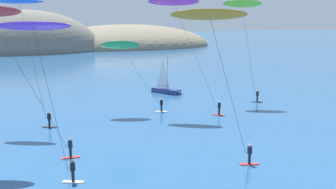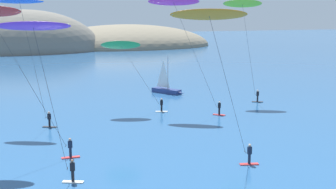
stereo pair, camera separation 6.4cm
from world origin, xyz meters
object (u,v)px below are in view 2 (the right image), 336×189
object	(u,v)px
sailboat_near	(168,89)
kitesurfer_magenta	(177,9)
kitesurfer_lime	(244,11)
kitesurfer_orange	(212,25)
kitesurfer_green	(124,50)
kitesurfer_purple	(37,42)
kitesurfer_blue	(22,14)

from	to	relation	value
sailboat_near	kitesurfer_magenta	bearing A→B (deg)	-110.77
kitesurfer_lime	kitesurfer_magenta	size ratio (longest dim) A/B	1.00
kitesurfer_orange	kitesurfer_lime	xyz separation A→B (m)	(16.97, 20.32, 1.39)
kitesurfer_green	kitesurfer_orange	world-z (taller)	kitesurfer_orange
kitesurfer_purple	kitesurfer_magenta	bearing A→B (deg)	41.44
kitesurfer_orange	kitesurfer_blue	bearing A→B (deg)	121.22
kitesurfer_blue	kitesurfer_orange	distance (m)	21.78
kitesurfer_purple	kitesurfer_blue	size ratio (longest dim) A/B	0.85
kitesurfer_purple	kitesurfer_blue	world-z (taller)	kitesurfer_blue
sailboat_near	kitesurfer_blue	distance (m)	27.37
kitesurfer_lime	kitesurfer_green	bearing A→B (deg)	178.15
sailboat_near	kitesurfer_lime	bearing A→B (deg)	-58.23
sailboat_near	kitesurfer_green	bearing A→B (deg)	-136.74
kitesurfer_purple	kitesurfer_green	distance (m)	22.94
sailboat_near	kitesurfer_green	world-z (taller)	kitesurfer_green
kitesurfer_green	kitesurfer_lime	size ratio (longest dim) A/B	0.64
kitesurfer_green	kitesurfer_orange	xyz separation A→B (m)	(-0.29, -20.86, 3.30)
kitesurfer_purple	kitesurfer_blue	bearing A→B (deg)	86.62
sailboat_near	kitesurfer_blue	xyz separation A→B (m)	(-21.90, -11.96, 11.25)
kitesurfer_orange	kitesurfer_magenta	distance (m)	18.66
kitesurfer_orange	kitesurfer_magenta	xyz separation A→B (m)	(5.73, 17.69, 1.54)
kitesurfer_purple	kitesurfer_green	world-z (taller)	kitesurfer_purple
sailboat_near	kitesurfer_orange	distance (m)	33.97
sailboat_near	kitesurfer_orange	xyz separation A→B (m)	(-10.62, -30.57, 10.33)
kitesurfer_purple	kitesurfer_orange	size ratio (longest dim) A/B	0.93
kitesurfer_orange	kitesurfer_magenta	bearing A→B (deg)	72.04
sailboat_near	kitesurfer_blue	world-z (taller)	kitesurfer_blue
kitesurfer_lime	sailboat_near	bearing A→B (deg)	121.77
kitesurfer_green	kitesurfer_lime	bearing A→B (deg)	-1.85
kitesurfer_blue	kitesurfer_green	world-z (taller)	kitesurfer_blue
kitesurfer_purple	kitesurfer_orange	xyz separation A→B (m)	(12.27, -1.79, 1.05)
sailboat_near	kitesurfer_magenta	world-z (taller)	kitesurfer_magenta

